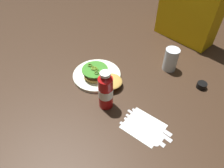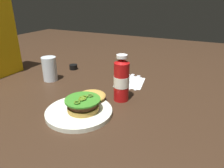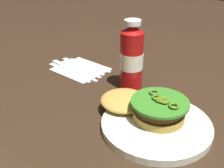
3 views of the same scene
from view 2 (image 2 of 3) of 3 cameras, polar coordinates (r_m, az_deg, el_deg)
The scene contains 12 objects.
ground_plane at distance 0.94m, azimuth -9.58°, elevation -2.81°, with size 3.00×3.00×0.00m, color #322115.
dinner_plate at distance 0.79m, azimuth -9.01°, elevation -7.59°, with size 0.25×0.25×0.02m, color silver.
burger_sandwich at distance 0.80m, azimuth -7.04°, elevation -4.66°, with size 0.22×0.14×0.05m.
ketchup_bottle at distance 0.85m, azimuth 2.62°, elevation 1.20°, with size 0.06×0.06×0.20m.
water_glass at distance 1.11m, azimuth -16.77°, elevation 4.00°, with size 0.07×0.07×0.12m, color silver.
condiment_cup at distance 1.27m, azimuth -10.57°, elevation 4.63°, with size 0.05×0.05×0.03m, color black.
napkin at distance 1.06m, azimuth 4.93°, elevation 0.51°, with size 0.16×0.13×0.00m, color white.
spoon_utensil at distance 1.08m, azimuth 7.27°, elevation 0.99°, with size 0.18×0.05×0.00m.
butter_knife at distance 1.08m, azimuth 6.36°, elevation 1.03°, with size 0.20×0.03×0.00m.
fork_utensil at distance 1.08m, azimuth 5.21°, elevation 1.03°, with size 0.19×0.04×0.00m.
steak_knife at distance 1.09m, azimuth 4.36°, elevation 1.30°, with size 0.23×0.03×0.00m.
table_knife at distance 1.09m, azimuth 3.28°, elevation 1.39°, with size 0.20×0.03×0.00m.
Camera 2 is at (-0.68, -0.51, 0.41)m, focal length 33.28 mm.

